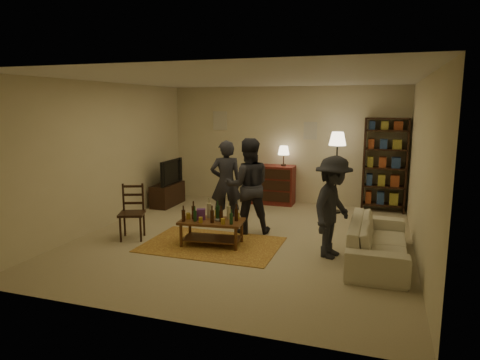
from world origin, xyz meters
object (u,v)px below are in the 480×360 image
at_px(coffee_table, 212,222).
at_px(person_left, 226,183).
at_px(tv_stand, 168,189).
at_px(dining_chair, 132,210).
at_px(sofa, 378,241).
at_px(person_right, 248,186).
at_px(bookshelf, 385,164).
at_px(floor_lamp, 337,144).
at_px(person_by_sofa, 333,207).
at_px(dresser, 273,184).

relative_size(coffee_table, person_left, 0.67).
bearing_deg(tv_stand, dining_chair, -76.01).
relative_size(sofa, person_left, 1.28).
xyz_separation_m(dining_chair, person_left, (1.24, 1.30, 0.31)).
relative_size(coffee_table, person_right, 0.64).
bearing_deg(person_right, tv_stand, -54.42).
height_order(bookshelf, floor_lamp, bookshelf).
relative_size(tv_stand, person_left, 0.65).
xyz_separation_m(tv_stand, sofa, (4.64, -2.20, -0.08)).
bearing_deg(tv_stand, person_by_sofa, -29.43).
distance_m(floor_lamp, person_right, 2.47).
relative_size(floor_lamp, person_left, 1.06).
bearing_deg(person_by_sofa, sofa, -70.68).
distance_m(tv_stand, person_by_sofa, 4.58).
bearing_deg(coffee_table, person_by_sofa, 2.06).
relative_size(bookshelf, person_left, 1.24).
height_order(coffee_table, dining_chair, dining_chair).
xyz_separation_m(dresser, bookshelf, (2.44, 0.07, 0.56)).
distance_m(coffee_table, floor_lamp, 3.49).
distance_m(dining_chair, person_by_sofa, 3.39).
xyz_separation_m(person_right, person_by_sofa, (1.59, -0.80, -0.08)).
distance_m(dresser, person_right, 2.39).
bearing_deg(floor_lamp, person_right, -124.07).
bearing_deg(dresser, sofa, -52.46).
xyz_separation_m(dresser, person_by_sofa, (1.72, -3.15, 0.30)).
bearing_deg(person_right, sofa, 138.06).
relative_size(coffee_table, dining_chair, 1.13).
bearing_deg(person_left, sofa, 135.40).
distance_m(coffee_table, bookshelf, 4.28).
bearing_deg(sofa, dining_chair, 92.71).
relative_size(bookshelf, floor_lamp, 1.17).
height_order(bookshelf, person_right, bookshelf).
relative_size(sofa, person_by_sofa, 1.35).
height_order(floor_lamp, person_by_sofa, floor_lamp).
height_order(tv_stand, sofa, tv_stand).
distance_m(dining_chair, person_right, 2.06).
bearing_deg(bookshelf, tv_stand, -168.20).
height_order(coffee_table, floor_lamp, floor_lamp).
bearing_deg(person_by_sofa, coffee_table, 107.97).
height_order(dining_chair, floor_lamp, floor_lamp).
distance_m(tv_stand, floor_lamp, 3.92).
bearing_deg(bookshelf, coffee_table, -128.91).
height_order(dining_chair, sofa, dining_chair).
xyz_separation_m(tv_stand, person_left, (1.84, -1.09, 0.43)).
distance_m(coffee_table, person_left, 1.31).
distance_m(tv_stand, person_right, 2.82).
bearing_deg(person_left, person_by_sofa, 128.66).
xyz_separation_m(bookshelf, sofa, (-0.05, -3.18, -0.73)).
xyz_separation_m(dining_chair, dresser, (1.66, 3.30, -0.03)).
height_order(sofa, person_by_sofa, person_by_sofa).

